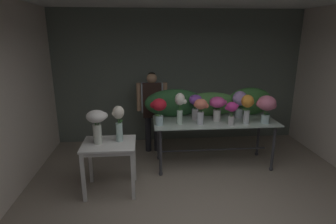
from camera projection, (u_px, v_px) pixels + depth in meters
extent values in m
plane|color=gray|center=(190.00, 171.00, 4.81)|extent=(7.27, 7.27, 0.00)
cube|color=slate|center=(179.00, 77.00, 6.01)|extent=(5.43, 0.12, 2.83)
cube|color=beige|center=(16.00, 96.00, 4.20)|extent=(0.12, 3.42, 2.83)
cube|color=silver|center=(214.00, 121.00, 4.85)|extent=(2.15, 0.84, 0.02)
cylinder|color=#38383D|center=(161.00, 153.00, 4.57)|extent=(0.05, 0.05, 0.84)
sphere|color=#38383D|center=(161.00, 174.00, 4.68)|extent=(0.07, 0.07, 0.07)
cylinder|color=#38383D|center=(273.00, 149.00, 4.74)|extent=(0.05, 0.05, 0.84)
sphere|color=#38383D|center=(271.00, 169.00, 4.85)|extent=(0.07, 0.07, 0.07)
cylinder|color=#38383D|center=(158.00, 139.00, 5.19)|extent=(0.05, 0.05, 0.84)
sphere|color=#38383D|center=(159.00, 157.00, 5.29)|extent=(0.07, 0.07, 0.07)
cylinder|color=#38383D|center=(258.00, 135.00, 5.35)|extent=(0.05, 0.05, 0.84)
sphere|color=#38383D|center=(257.00, 154.00, 5.46)|extent=(0.07, 0.07, 0.07)
cylinder|color=#38383D|center=(213.00, 150.00, 5.00)|extent=(1.95, 0.03, 0.03)
cube|color=white|center=(109.00, 144.00, 4.04)|extent=(0.77, 0.63, 0.03)
cube|color=white|center=(109.00, 147.00, 4.05)|extent=(0.71, 0.57, 0.06)
cube|color=white|center=(83.00, 178.00, 3.86)|extent=(0.05, 0.05, 0.75)
cube|color=white|center=(133.00, 176.00, 3.92)|extent=(0.05, 0.05, 0.75)
cube|color=white|center=(90.00, 161.00, 4.38)|extent=(0.05, 0.05, 0.75)
cube|color=white|center=(134.00, 159.00, 4.44)|extent=(0.05, 0.05, 0.75)
cylinder|color=#232328|center=(148.00, 131.00, 5.57)|extent=(0.12, 0.12, 0.84)
cylinder|color=#232328|center=(157.00, 131.00, 5.58)|extent=(0.12, 0.12, 0.84)
cube|color=#999EA8|center=(152.00, 97.00, 5.38)|extent=(0.42, 0.22, 0.57)
cube|color=black|center=(152.00, 101.00, 5.28)|extent=(0.36, 0.02, 0.69)
cylinder|color=tan|center=(139.00, 97.00, 5.36)|extent=(0.09, 0.09, 0.55)
cylinder|color=tan|center=(165.00, 97.00, 5.40)|extent=(0.09, 0.09, 0.55)
sphere|color=tan|center=(152.00, 78.00, 5.28)|extent=(0.20, 0.20, 0.20)
ellipsoid|color=black|center=(152.00, 75.00, 5.28)|extent=(0.15, 0.15, 0.09)
ellipsoid|color=#28562D|center=(174.00, 103.00, 5.00)|extent=(1.09, 0.29, 0.51)
ellipsoid|color=#477F3D|center=(210.00, 104.00, 5.07)|extent=(1.08, 0.26, 0.44)
ellipsoid|color=#387033|center=(250.00, 101.00, 5.12)|extent=(0.85, 0.32, 0.52)
cylinder|color=silver|center=(159.00, 120.00, 4.58)|extent=(0.13, 0.13, 0.16)
cylinder|color=#9EBCB2|center=(159.00, 123.00, 4.59)|extent=(0.12, 0.12, 0.07)
cylinder|color=#28562D|center=(160.00, 116.00, 4.57)|extent=(0.01, 0.01, 0.28)
cylinder|color=#28562D|center=(158.00, 116.00, 4.57)|extent=(0.01, 0.01, 0.28)
cylinder|color=#28562D|center=(158.00, 117.00, 4.54)|extent=(0.01, 0.01, 0.28)
ellipsoid|color=red|center=(159.00, 105.00, 4.51)|extent=(0.25, 0.25, 0.20)
sphere|color=red|center=(153.00, 105.00, 4.52)|extent=(0.11, 0.11, 0.11)
sphere|color=red|center=(163.00, 107.00, 4.49)|extent=(0.10, 0.10, 0.10)
ellipsoid|color=#477F3D|center=(157.00, 115.00, 4.52)|extent=(0.10, 0.09, 0.03)
cylinder|color=silver|center=(200.00, 118.00, 4.61)|extent=(0.11, 0.11, 0.21)
cylinder|color=#9EBCB2|center=(200.00, 121.00, 4.62)|extent=(0.10, 0.10, 0.09)
cylinder|color=#28562D|center=(201.00, 115.00, 4.60)|extent=(0.01, 0.01, 0.29)
cylinder|color=#28562D|center=(200.00, 115.00, 4.61)|extent=(0.01, 0.01, 0.29)
cylinder|color=#28562D|center=(199.00, 115.00, 4.60)|extent=(0.01, 0.01, 0.29)
cylinder|color=#28562D|center=(201.00, 116.00, 4.58)|extent=(0.01, 0.01, 0.29)
ellipsoid|color=#EF7A60|center=(201.00, 104.00, 4.54)|extent=(0.22, 0.22, 0.18)
sphere|color=#EF7A60|center=(196.00, 105.00, 4.54)|extent=(0.07, 0.07, 0.07)
sphere|color=#EF7A60|center=(206.00, 106.00, 4.54)|extent=(0.08, 0.08, 0.08)
cylinder|color=silver|center=(180.00, 117.00, 4.63)|extent=(0.10, 0.10, 0.23)
cylinder|color=#9EBCB2|center=(180.00, 121.00, 4.65)|extent=(0.09, 0.09, 0.10)
cylinder|color=#2D6028|center=(181.00, 113.00, 4.61)|extent=(0.01, 0.01, 0.36)
cylinder|color=#2D6028|center=(179.00, 113.00, 4.63)|extent=(0.01, 0.01, 0.36)
cylinder|color=#2D6028|center=(180.00, 113.00, 4.60)|extent=(0.01, 0.01, 0.36)
ellipsoid|color=white|center=(180.00, 99.00, 4.55)|extent=(0.17, 0.17, 0.21)
sphere|color=white|center=(177.00, 99.00, 4.55)|extent=(0.06, 0.06, 0.06)
sphere|color=white|center=(184.00, 102.00, 4.54)|extent=(0.08, 0.08, 0.08)
cylinder|color=silver|center=(217.00, 115.00, 4.79)|extent=(0.13, 0.13, 0.20)
cylinder|color=#9EBCB2|center=(217.00, 118.00, 4.80)|extent=(0.12, 0.12, 0.08)
cylinder|color=#387033|center=(218.00, 113.00, 4.78)|extent=(0.01, 0.01, 0.27)
cylinder|color=#387033|center=(216.00, 113.00, 4.79)|extent=(0.01, 0.01, 0.27)
cylinder|color=#387033|center=(215.00, 113.00, 4.77)|extent=(0.01, 0.01, 0.27)
cylinder|color=#387033|center=(218.00, 113.00, 4.74)|extent=(0.01, 0.01, 0.27)
ellipsoid|color=#E54C9E|center=(217.00, 102.00, 4.72)|extent=(0.27, 0.27, 0.19)
sphere|color=#E54C9E|center=(212.00, 104.00, 4.75)|extent=(0.07, 0.07, 0.07)
sphere|color=#E54C9E|center=(224.00, 103.00, 4.73)|extent=(0.09, 0.09, 0.09)
ellipsoid|color=#387033|center=(219.00, 109.00, 4.74)|extent=(0.09, 0.11, 0.03)
cylinder|color=silver|center=(239.00, 113.00, 4.99)|extent=(0.14, 0.14, 0.16)
cylinder|color=#9EBCB2|center=(239.00, 115.00, 5.00)|extent=(0.13, 0.13, 0.07)
cylinder|color=#28562D|center=(240.00, 110.00, 4.98)|extent=(0.01, 0.01, 0.27)
cylinder|color=#28562D|center=(238.00, 109.00, 5.00)|extent=(0.01, 0.01, 0.27)
cylinder|color=#28562D|center=(238.00, 110.00, 4.98)|extent=(0.01, 0.01, 0.27)
cylinder|color=#28562D|center=(240.00, 110.00, 4.95)|extent=(0.01, 0.01, 0.27)
ellipsoid|color=#B28ED1|center=(240.00, 98.00, 4.92)|extent=(0.25, 0.25, 0.26)
sphere|color=#B28ED1|center=(236.00, 98.00, 4.89)|extent=(0.11, 0.11, 0.11)
sphere|color=#B28ED1|center=(243.00, 100.00, 4.95)|extent=(0.08, 0.08, 0.08)
cylinder|color=silver|center=(265.00, 119.00, 4.68)|extent=(0.14, 0.14, 0.15)
cylinder|color=#9EBCB2|center=(265.00, 121.00, 4.69)|extent=(0.13, 0.13, 0.06)
cylinder|color=#477F3D|center=(267.00, 115.00, 4.66)|extent=(0.01, 0.01, 0.27)
cylinder|color=#477F3D|center=(264.00, 115.00, 4.68)|extent=(0.01, 0.01, 0.27)
cylinder|color=#477F3D|center=(265.00, 115.00, 4.64)|extent=(0.01, 0.01, 0.27)
ellipsoid|color=pink|center=(267.00, 103.00, 4.60)|extent=(0.31, 0.31, 0.25)
sphere|color=pink|center=(260.00, 104.00, 4.60)|extent=(0.11, 0.11, 0.11)
sphere|color=pink|center=(273.00, 106.00, 4.63)|extent=(0.12, 0.12, 0.12)
ellipsoid|color=#28562D|center=(267.00, 114.00, 4.64)|extent=(0.11, 0.07, 0.03)
cylinder|color=silver|center=(231.00, 121.00, 4.58)|extent=(0.10, 0.10, 0.15)
cylinder|color=#9EBCB2|center=(231.00, 123.00, 4.59)|extent=(0.09, 0.09, 0.06)
cylinder|color=#477F3D|center=(232.00, 117.00, 4.56)|extent=(0.01, 0.01, 0.26)
cylinder|color=#477F3D|center=(230.00, 117.00, 4.58)|extent=(0.01, 0.01, 0.26)
cylinder|color=#477F3D|center=(231.00, 117.00, 4.54)|extent=(0.01, 0.01, 0.26)
ellipsoid|color=#D1338E|center=(232.00, 107.00, 4.51)|extent=(0.19, 0.19, 0.16)
sphere|color=#D1338E|center=(227.00, 108.00, 4.53)|extent=(0.08, 0.08, 0.08)
sphere|color=#D1338E|center=(237.00, 106.00, 4.49)|extent=(0.05, 0.05, 0.05)
cylinder|color=silver|center=(246.00, 117.00, 4.62)|extent=(0.10, 0.10, 0.23)
cylinder|color=#9EBCB2|center=(246.00, 121.00, 4.64)|extent=(0.09, 0.09, 0.10)
cylinder|color=#477F3D|center=(248.00, 114.00, 4.61)|extent=(0.01, 0.01, 0.32)
cylinder|color=#477F3D|center=(246.00, 114.00, 4.62)|extent=(0.01, 0.01, 0.32)
cylinder|color=#477F3D|center=(246.00, 114.00, 4.59)|extent=(0.01, 0.01, 0.32)
ellipsoid|color=orange|center=(248.00, 101.00, 4.55)|extent=(0.21, 0.21, 0.21)
sphere|color=orange|center=(253.00, 103.00, 4.56)|extent=(0.06, 0.06, 0.06)
ellipsoid|color=#477F3D|center=(245.00, 109.00, 4.58)|extent=(0.10, 0.10, 0.03)
cylinder|color=silver|center=(195.00, 114.00, 4.88)|extent=(0.12, 0.12, 0.19)
cylinder|color=#9EBCB2|center=(195.00, 117.00, 4.90)|extent=(0.11, 0.11, 0.08)
cylinder|color=#28562D|center=(196.00, 111.00, 4.86)|extent=(0.01, 0.01, 0.29)
cylinder|color=#28562D|center=(195.00, 110.00, 4.88)|extent=(0.01, 0.01, 0.29)
cylinder|color=#28562D|center=(194.00, 111.00, 4.84)|extent=(0.01, 0.01, 0.29)
ellipsoid|color=purple|center=(195.00, 100.00, 4.81)|extent=(0.23, 0.23, 0.18)
sphere|color=purple|center=(192.00, 99.00, 4.79)|extent=(0.06, 0.06, 0.06)
sphere|color=purple|center=(200.00, 100.00, 4.83)|extent=(0.07, 0.07, 0.07)
cylinder|color=silver|center=(97.00, 134.00, 3.99)|extent=(0.12, 0.12, 0.29)
cylinder|color=#9EBCB2|center=(98.00, 139.00, 4.01)|extent=(0.11, 0.11, 0.12)
cylinder|color=#387033|center=(99.00, 131.00, 3.98)|extent=(0.01, 0.01, 0.35)
cylinder|color=#387033|center=(97.00, 131.00, 4.00)|extent=(0.01, 0.01, 0.35)
cylinder|color=#387033|center=(96.00, 132.00, 3.96)|extent=(0.01, 0.01, 0.35)
ellipsoid|color=white|center=(96.00, 116.00, 3.91)|extent=(0.28, 0.28, 0.18)
sphere|color=white|center=(104.00, 116.00, 3.95)|extent=(0.10, 0.10, 0.10)
cylinder|color=silver|center=(119.00, 132.00, 4.07)|extent=(0.10, 0.10, 0.28)
cylinder|color=#9EBCB2|center=(120.00, 137.00, 4.09)|extent=(0.09, 0.09, 0.12)
cylinder|color=#477F3D|center=(121.00, 128.00, 4.06)|extent=(0.01, 0.01, 0.38)
cylinder|color=#477F3D|center=(119.00, 128.00, 4.07)|extent=(0.01, 0.01, 0.38)
cylinder|color=#477F3D|center=(119.00, 129.00, 4.04)|extent=(0.01, 0.01, 0.38)
ellipsoid|color=silver|center=(118.00, 112.00, 3.99)|extent=(0.17, 0.17, 0.19)
sphere|color=silver|center=(114.00, 114.00, 3.97)|extent=(0.07, 0.07, 0.07)
sphere|color=silver|center=(122.00, 113.00, 3.98)|extent=(0.05, 0.05, 0.05)
ellipsoid|color=#387033|center=(121.00, 121.00, 4.07)|extent=(0.08, 0.11, 0.03)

